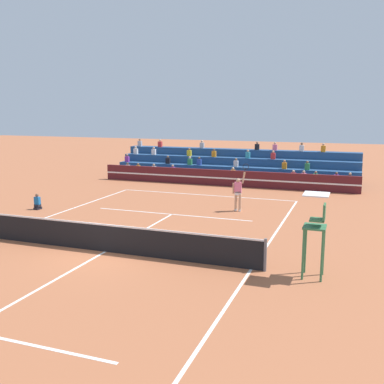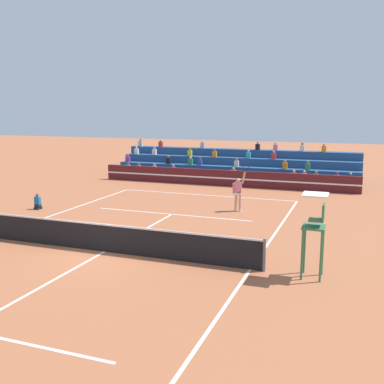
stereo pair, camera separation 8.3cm
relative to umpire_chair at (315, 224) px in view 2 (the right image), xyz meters
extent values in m
plane|color=#AD603D|center=(-7.49, 0.00, -1.72)|extent=(120.00, 120.00, 0.00)
cube|color=white|center=(-7.49, 11.90, -1.71)|extent=(11.00, 0.10, 0.01)
cube|color=white|center=(-1.99, 0.00, -1.71)|extent=(0.10, 23.80, 0.01)
cube|color=white|center=(-7.49, 6.43, -1.71)|extent=(8.25, 0.10, 0.01)
cube|color=white|center=(-7.49, 0.00, -1.71)|extent=(0.10, 12.85, 0.01)
cylinder|color=slate|center=(-1.54, 0.00, -1.17)|extent=(0.10, 0.10, 1.10)
cube|color=black|center=(-7.49, 0.00, -1.22)|extent=(11.90, 0.02, 1.00)
cube|color=white|center=(-7.49, 0.00, -0.69)|extent=(11.90, 0.04, 0.06)
cube|color=#51191E|center=(-7.49, 15.57, -1.17)|extent=(18.00, 0.24, 1.10)
cube|color=white|center=(-7.49, 15.44, -1.17)|extent=(18.00, 0.02, 0.10)
cube|color=navy|center=(-7.49, 16.85, -1.44)|extent=(18.00, 0.95, 0.55)
cube|color=#B2B2B7|center=(-13.21, 16.68, -0.95)|extent=(0.32, 0.22, 0.44)
sphere|color=tan|center=(-13.21, 16.68, -0.63)|extent=(0.18, 0.18, 0.18)
cube|color=pink|center=(-2.16, 16.68, -0.95)|extent=(0.32, 0.22, 0.44)
sphere|color=beige|center=(-2.16, 16.68, -0.63)|extent=(0.18, 0.18, 0.18)
cube|color=#338C4C|center=(-1.39, 16.68, -0.95)|extent=(0.32, 0.22, 0.44)
sphere|color=#9E7051|center=(-1.39, 16.68, -0.63)|extent=(0.18, 0.18, 0.18)
cube|color=orange|center=(-7.06, 16.68, -0.95)|extent=(0.32, 0.22, 0.44)
sphere|color=beige|center=(-7.06, 16.68, -0.63)|extent=(0.18, 0.18, 0.18)
cube|color=red|center=(-2.85, 16.68, -0.95)|extent=(0.32, 0.22, 0.44)
sphere|color=beige|center=(-2.85, 16.68, -0.63)|extent=(0.18, 0.18, 0.18)
cube|color=orange|center=(-14.53, 16.68, -0.95)|extent=(0.32, 0.22, 0.44)
sphere|color=brown|center=(-14.53, 16.68, -0.63)|extent=(0.18, 0.18, 0.18)
cube|color=black|center=(0.76, 16.68, -0.95)|extent=(0.32, 0.22, 0.44)
sphere|color=tan|center=(0.76, 16.68, -0.63)|extent=(0.18, 0.18, 0.18)
cube|color=purple|center=(-0.07, 16.68, -0.95)|extent=(0.32, 0.22, 0.44)
sphere|color=brown|center=(-0.07, 16.68, -0.63)|extent=(0.18, 0.18, 0.18)
cube|color=#B2B2B7|center=(-15.43, 16.68, -0.95)|extent=(0.32, 0.22, 0.44)
sphere|color=brown|center=(-15.43, 16.68, -0.63)|extent=(0.18, 0.18, 0.18)
cube|color=purple|center=(-11.68, 16.68, -0.95)|extent=(0.32, 0.22, 0.44)
sphere|color=tan|center=(-11.68, 16.68, -0.63)|extent=(0.18, 0.18, 0.18)
cube|color=navy|center=(-7.49, 17.80, -1.17)|extent=(18.00, 0.95, 1.10)
cube|color=purple|center=(-15.97, 17.63, -0.40)|extent=(0.32, 0.22, 0.44)
sphere|color=#9E7051|center=(-15.97, 17.63, -0.08)|extent=(0.18, 0.18, 0.18)
cube|color=orange|center=(-3.61, 17.63, -0.40)|extent=(0.32, 0.22, 0.44)
sphere|color=#9E7051|center=(-3.61, 17.63, -0.08)|extent=(0.18, 0.18, 0.18)
cube|color=silver|center=(-7.10, 17.63, -0.40)|extent=(0.32, 0.22, 0.44)
sphere|color=brown|center=(-7.10, 17.63, -0.08)|extent=(0.18, 0.18, 0.18)
cube|color=#338C4C|center=(-2.05, 17.63, -0.40)|extent=(0.32, 0.22, 0.44)
sphere|color=brown|center=(-2.05, 17.63, -0.08)|extent=(0.18, 0.18, 0.18)
cube|color=#2D4CA5|center=(-9.93, 17.63, -0.40)|extent=(0.32, 0.22, 0.44)
sphere|color=brown|center=(-9.93, 17.63, -0.08)|extent=(0.18, 0.18, 0.18)
cube|color=black|center=(-12.46, 17.63, -0.40)|extent=(0.32, 0.22, 0.44)
sphere|color=brown|center=(-12.46, 17.63, -0.08)|extent=(0.18, 0.18, 0.18)
cube|color=#338C4C|center=(-10.66, 17.63, -0.40)|extent=(0.32, 0.22, 0.44)
sphere|color=beige|center=(-10.66, 17.63, -0.08)|extent=(0.18, 0.18, 0.18)
cube|color=navy|center=(-7.49, 18.75, -0.89)|extent=(18.00, 0.95, 1.65)
cube|color=red|center=(-4.59, 18.58, 0.15)|extent=(0.32, 0.22, 0.44)
sphere|color=tan|center=(-4.59, 18.58, 0.47)|extent=(0.18, 0.18, 0.18)
cube|color=silver|center=(-14.08, 18.58, 0.15)|extent=(0.32, 0.22, 0.44)
sphere|color=tan|center=(-14.08, 18.58, 0.47)|extent=(0.18, 0.18, 0.18)
cube|color=silver|center=(-15.68, 18.58, 0.15)|extent=(0.32, 0.22, 0.44)
sphere|color=beige|center=(-15.68, 18.58, 0.47)|extent=(0.18, 0.18, 0.18)
cube|color=orange|center=(-9.07, 18.58, 0.15)|extent=(0.32, 0.22, 0.44)
sphere|color=brown|center=(-9.07, 18.58, 0.47)|extent=(0.18, 0.18, 0.18)
cube|color=yellow|center=(-11.07, 18.58, 0.15)|extent=(0.32, 0.22, 0.44)
sphere|color=brown|center=(-11.07, 18.58, 0.47)|extent=(0.18, 0.18, 0.18)
cube|color=teal|center=(-6.45, 18.58, 0.15)|extent=(0.32, 0.22, 0.44)
sphere|color=tan|center=(-6.45, 18.58, 0.47)|extent=(0.18, 0.18, 0.18)
cube|color=navy|center=(-7.49, 19.70, -0.62)|extent=(18.00, 0.95, 2.20)
cube|color=red|center=(-13.95, 19.53, 0.70)|extent=(0.32, 0.22, 0.44)
sphere|color=tan|center=(-13.95, 19.53, 1.02)|extent=(0.18, 0.18, 0.18)
cube|color=#B2B2B7|center=(-15.77, 19.53, 0.70)|extent=(0.32, 0.22, 0.44)
sphere|color=brown|center=(-15.77, 19.53, 1.02)|extent=(0.18, 0.18, 0.18)
cube|color=#B2B2B7|center=(-10.35, 19.53, 0.70)|extent=(0.32, 0.22, 0.44)
sphere|color=beige|center=(-10.35, 19.53, 1.02)|extent=(0.18, 0.18, 0.18)
cube|color=silver|center=(-2.69, 19.53, 0.70)|extent=(0.32, 0.22, 0.44)
sphere|color=brown|center=(-2.69, 19.53, 1.02)|extent=(0.18, 0.18, 0.18)
cube|color=pink|center=(-4.64, 19.53, 0.70)|extent=(0.32, 0.22, 0.44)
sphere|color=tan|center=(-4.64, 19.53, 1.02)|extent=(0.18, 0.18, 0.18)
cube|color=black|center=(-5.98, 19.53, 0.70)|extent=(0.32, 0.22, 0.44)
sphere|color=#9E7051|center=(-5.98, 19.53, 1.02)|extent=(0.18, 0.18, 0.18)
cube|color=orange|center=(-1.18, 19.53, 0.70)|extent=(0.32, 0.22, 0.44)
sphere|color=tan|center=(-1.18, 19.53, 1.02)|extent=(0.18, 0.18, 0.18)
cylinder|color=#337047|center=(-0.32, -0.32, -0.92)|extent=(0.07, 0.07, 1.60)
cylinder|color=#337047|center=(-0.32, 0.32, -0.92)|extent=(0.07, 0.07, 1.60)
cylinder|color=#337047|center=(0.24, -0.32, -0.92)|extent=(0.07, 0.07, 1.60)
cylinder|color=#337047|center=(0.24, 0.32, -0.92)|extent=(0.07, 0.07, 1.60)
cube|color=#337047|center=(-0.04, 0.00, -0.09)|extent=(0.68, 0.76, 0.06)
cube|color=#337047|center=(0.02, 0.00, 0.14)|extent=(0.44, 0.48, 0.06)
cube|color=#337047|center=(0.22, 0.00, 0.39)|extent=(0.06, 0.48, 0.52)
cube|color=white|center=(-0.04, 0.00, 0.93)|extent=(0.76, 0.84, 0.04)
cube|color=black|center=(-14.59, 5.06, -1.66)|extent=(0.28, 0.36, 0.12)
cube|color=black|center=(-14.59, 5.06, -1.54)|extent=(0.28, 0.24, 0.18)
cube|color=#1966B2|center=(-14.59, 5.06, -1.25)|extent=(0.30, 0.18, 0.40)
sphere|color=brown|center=(-14.59, 5.06, -0.96)|extent=(0.17, 0.17, 0.17)
cylinder|color=tan|center=(-4.68, 8.33, -1.27)|extent=(0.14, 0.14, 0.90)
cylinder|color=tan|center=(-4.45, 8.28, -1.27)|extent=(0.14, 0.14, 0.90)
cube|color=white|center=(-4.57, 8.32, -0.78)|extent=(0.34, 0.24, 0.20)
cube|color=pink|center=(-4.57, 8.32, -0.48)|extent=(0.38, 0.24, 0.56)
sphere|color=tan|center=(-4.57, 8.32, -0.12)|extent=(0.22, 0.22, 0.22)
cube|color=white|center=(-4.68, 8.37, -1.67)|extent=(0.15, 0.27, 0.09)
cube|color=white|center=(-4.45, 8.32, -1.67)|extent=(0.15, 0.27, 0.09)
cylinder|color=tan|center=(-4.81, 8.29, -0.54)|extent=(0.09, 0.09, 0.56)
cylinder|color=tan|center=(-4.30, 8.35, 0.04)|extent=(0.20, 0.11, 0.61)
cylinder|color=black|center=(-4.23, 8.36, 0.43)|extent=(0.07, 0.04, 0.22)
torus|color=black|center=(-4.20, 8.37, 0.61)|extent=(0.36, 0.07, 0.36)
sphere|color=#C6DB33|center=(-5.97, 1.00, -1.68)|extent=(0.07, 0.07, 0.07)
camera|label=1|loc=(0.99, -13.89, 3.47)|focal=42.00mm
camera|label=2|loc=(1.07, -13.86, 3.47)|focal=42.00mm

